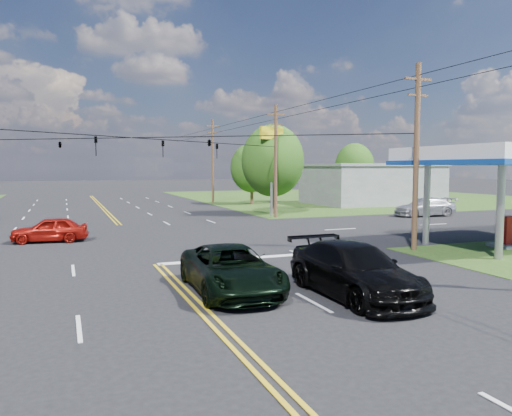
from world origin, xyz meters
name	(u,v)px	position (x,y,z in m)	size (l,w,h in m)	color
ground	(134,240)	(0.00, 12.00, 0.00)	(280.00, 280.00, 0.00)	black
grass_ne	(352,197)	(35.00, 44.00, 0.00)	(46.00, 48.00, 0.03)	#214415
stop_bar	(263,257)	(5.00, 4.00, 0.00)	(10.00, 0.50, 0.02)	silver
retail_ne	(371,185)	(30.00, 32.00, 2.20)	(14.00, 10.00, 4.40)	slate
pole_se	(416,155)	(13.00, 3.00, 4.92)	(1.60, 0.28, 9.50)	#48331E
pole_ne	(276,160)	(13.00, 21.00, 4.92)	(1.60, 0.28, 9.50)	#48331E
pole_right_far	(213,160)	(13.00, 40.00, 5.17)	(1.60, 0.28, 10.00)	#48331E
span_wire_signals	(132,138)	(0.00, 12.00, 6.00)	(26.00, 18.00, 1.13)	black
power_lines	(135,87)	(0.00, 10.00, 8.60)	(26.04, 100.00, 0.64)	black
tree_right_a	(273,161)	(14.00, 24.00, 4.87)	(5.70, 5.70, 8.18)	#48331E
tree_right_b	(252,168)	(16.50, 36.00, 4.22)	(4.94, 4.94, 7.09)	#48331E
tree_far_r	(354,165)	(34.00, 42.00, 4.54)	(5.32, 5.32, 7.63)	#48331E
pickup_dkgreen	(231,269)	(1.50, -1.77, 0.80)	(2.64, 5.73, 1.59)	black
suv_black	(354,270)	(5.18, -3.71, 0.88)	(2.46, 6.04, 1.75)	black
sedan_red	(50,230)	(-4.59, 13.00, 0.72)	(1.69, 4.20, 1.43)	maroon
sedan_far	(425,207)	(25.72, 17.50, 0.80)	(2.26, 5.55, 1.61)	#B7B6BC
polesign_ne	(271,147)	(13.04, 22.00, 6.06)	(2.16, 0.44, 7.82)	#A5A5AA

